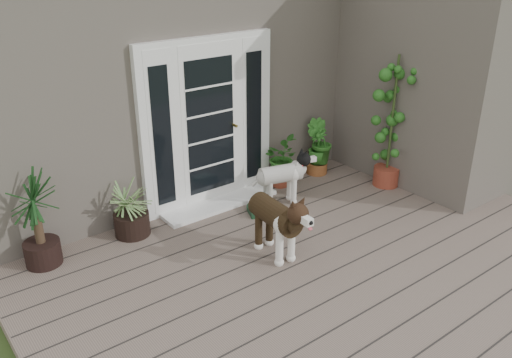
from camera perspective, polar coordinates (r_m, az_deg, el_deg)
deck at (r=5.84m, az=9.00°, el=-9.84°), size 6.20×4.60×0.12m
house_main at (r=8.50m, az=-11.68°, el=11.84°), size 7.40×4.00×3.10m
house_wing at (r=8.03m, az=18.71°, el=10.35°), size 1.60×2.40×3.10m
door_unit at (r=6.76m, az=-5.09°, el=5.97°), size 1.90×0.14×2.15m
door_step at (r=7.01m, az=-3.89°, el=-2.61°), size 1.60×0.40×0.05m
brindle_dog at (r=5.78m, az=2.05°, el=-4.99°), size 0.44×0.90×0.73m
white_dog at (r=6.92m, az=2.64°, el=-0.33°), size 0.80×0.50×0.62m
spider_plant at (r=6.34m, az=-13.32°, el=-2.86°), size 0.87×0.87×0.74m
yucca at (r=5.99m, az=-22.40°, el=-4.13°), size 0.91×0.91×1.05m
herb_a at (r=7.44m, az=2.59°, el=1.57°), size 0.70×0.70×0.64m
herb_b at (r=7.92m, az=6.73°, el=2.71°), size 0.56×0.56×0.60m
herb_c at (r=7.91m, az=6.57°, el=2.42°), size 0.39×0.39×0.53m
sapling at (r=7.47m, az=14.36°, el=6.08°), size 0.57×0.57×1.91m
clog_left at (r=6.82m, az=0.50°, el=-3.15°), size 0.20×0.32×0.09m
clog_right at (r=6.76m, az=-0.30°, el=-3.40°), size 0.26×0.35×0.10m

